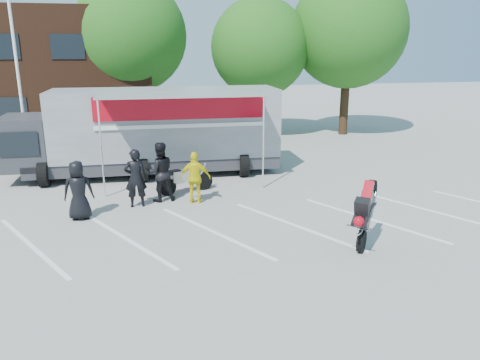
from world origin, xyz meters
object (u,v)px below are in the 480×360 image
object	(u,v)px
stunt_bike_rider	(366,243)
spectator_leather_c	(160,172)
flagpole	(21,45)
spectator_hivis	(195,178)
tree_left	(130,36)
spectator_leather_a	(78,190)
transporter_truck	(157,174)
spectator_leather_b	(135,178)
tree_mid	(260,48)
parked_motorcycle	(186,193)
tree_right	(349,30)

from	to	relation	value
stunt_bike_rider	spectator_leather_c	size ratio (longest dim) A/B	0.96
spectator_leather_c	flagpole	bearing A→B (deg)	-58.57
stunt_bike_rider	spectator_hivis	distance (m)	5.91
tree_left	spectator_leather_a	distance (m)	14.05
transporter_truck	spectator_leather_b	world-z (taller)	spectator_leather_b
tree_left	spectator_leather_a	world-z (taller)	tree_left
tree_left	tree_mid	bearing A→B (deg)	-8.13
flagpole	tree_mid	xyz separation A→B (m)	(11.24, 5.00, -0.11)
stunt_bike_rider	spectator_hivis	bearing A→B (deg)	172.55
spectator_leather_b	tree_mid	bearing A→B (deg)	-125.72
tree_mid	parked_motorcycle	xyz separation A→B (m)	(-5.19, -10.19, -4.94)
spectator_leather_a	spectator_leather_b	distance (m)	1.85
spectator_leather_b	spectator_hivis	xyz separation A→B (m)	(1.92, -0.03, -0.09)
tree_left	parked_motorcycle	bearing A→B (deg)	-80.81
flagpole	stunt_bike_rider	bearing A→B (deg)	-45.84
tree_right	stunt_bike_rider	world-z (taller)	tree_right
transporter_truck	stunt_bike_rider	distance (m)	9.73
spectator_leather_a	spectator_hivis	size ratio (longest dim) A/B	1.04
tree_mid	spectator_leather_c	size ratio (longest dim) A/B	3.84
flagpole	parked_motorcycle	world-z (taller)	flagpole
flagpole	tree_left	world-z (taller)	tree_left
spectator_leather_b	tree_right	bearing A→B (deg)	-142.07
transporter_truck	spectator_leather_b	size ratio (longest dim) A/B	5.62
tree_mid	tree_right	world-z (taller)	tree_right
tree_left	parked_motorcycle	world-z (taller)	tree_left
parked_motorcycle	tree_mid	bearing A→B (deg)	-46.19
flagpole	tree_right	world-z (taller)	tree_right
tree_left	spectator_leather_b	world-z (taller)	tree_left
flagpole	stunt_bike_rider	world-z (taller)	flagpole
tree_right	transporter_truck	bearing A→B (deg)	-148.28
tree_mid	tree_left	bearing A→B (deg)	171.87
tree_left	transporter_truck	bearing A→B (deg)	-84.19
flagpole	transporter_truck	size ratio (longest dim) A/B	0.75
stunt_bike_rider	spectator_leather_a	world-z (taller)	spectator_leather_a
tree_right	spectator_leather_c	world-z (taller)	tree_right
tree_mid	parked_motorcycle	world-z (taller)	tree_mid
tree_right	spectator_leather_b	distance (m)	16.84
tree_left	spectator_leather_a	bearing A→B (deg)	-96.76
tree_right	parked_motorcycle	size ratio (longest dim) A/B	4.39
spectator_leather_b	spectator_hivis	distance (m)	1.92
tree_left	spectator_hivis	world-z (taller)	tree_left
parked_motorcycle	spectator_leather_b	world-z (taller)	spectator_leather_b
stunt_bike_rider	spectator_hivis	xyz separation A→B (m)	(-4.04, 4.23, 0.86)
parked_motorcycle	spectator_leather_c	distance (m)	1.54
tree_left	spectator_leather_c	size ratio (longest dim) A/B	4.32
tree_mid	tree_right	xyz separation A→B (m)	(5.00, -0.50, 0.93)
flagpole	stunt_bike_rider	xyz separation A→B (m)	(10.30, -10.61, -5.05)
tree_mid	spectator_leather_a	world-z (taller)	tree_mid
tree_left	spectator_hivis	distance (m)	13.40
transporter_truck	parked_motorcycle	world-z (taller)	transporter_truck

